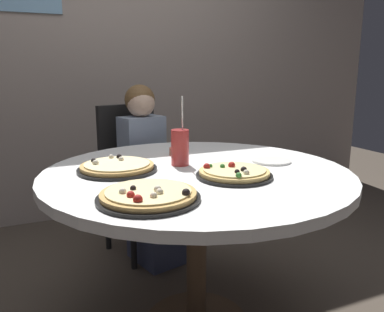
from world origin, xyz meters
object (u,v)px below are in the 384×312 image
at_px(pizza_pepperoni, 148,195).
at_px(plate_small, 271,161).
at_px(chair_wooden, 135,170).
at_px(dining_table, 197,189).
at_px(sauce_bowl, 176,151).
at_px(pizza_veggie, 117,167).
at_px(pizza_cheese, 234,173).
at_px(diner_child, 149,183).
at_px(soda_cup, 180,147).

bearing_deg(pizza_pepperoni, plate_small, 22.97).
bearing_deg(chair_wooden, dining_table, -88.64).
distance_m(dining_table, sauce_bowl, 0.32).
distance_m(dining_table, pizza_veggie, 0.35).
bearing_deg(chair_wooden, pizza_pepperoni, -103.30).
relative_size(pizza_pepperoni, plate_small, 1.92).
bearing_deg(sauce_bowl, pizza_cheese, -82.29).
height_order(dining_table, chair_wooden, chair_wooden).
bearing_deg(chair_wooden, plate_small, -66.78).
height_order(chair_wooden, pizza_veggie, chair_wooden).
bearing_deg(sauce_bowl, pizza_veggie, -152.30).
xyz_separation_m(chair_wooden, diner_child, (0.04, -0.18, -0.05)).
xyz_separation_m(pizza_veggie, sauce_bowl, (0.34, 0.18, 0.00)).
bearing_deg(dining_table, plate_small, -1.25).
xyz_separation_m(pizza_pepperoni, sauce_bowl, (0.34, 0.60, 0.00)).
bearing_deg(soda_cup, pizza_cheese, -66.29).
relative_size(pizza_cheese, pizza_pepperoni, 0.88).
xyz_separation_m(pizza_veggie, plate_small, (0.69, -0.13, -0.01)).
bearing_deg(dining_table, diner_child, 88.61).
height_order(diner_child, pizza_pepperoni, diner_child).
bearing_deg(dining_table, pizza_pepperoni, -136.03).
bearing_deg(dining_table, pizza_veggie, 159.21).
bearing_deg(soda_cup, chair_wooden, 89.23).
xyz_separation_m(chair_wooden, pizza_veggie, (-0.29, -0.80, 0.24)).
xyz_separation_m(diner_child, plate_small, (0.36, -0.75, 0.27)).
bearing_deg(soda_cup, sauce_bowl, 73.22).
bearing_deg(pizza_veggie, sauce_bowl, 27.70).
distance_m(diner_child, soda_cup, 0.73).
bearing_deg(pizza_veggie, dining_table, -20.79).
height_order(pizza_veggie, plate_small, pizza_veggie).
distance_m(pizza_pepperoni, sauce_bowl, 0.69).
bearing_deg(pizza_veggie, plate_small, -10.48).
height_order(diner_child, sauce_bowl, diner_child).
distance_m(pizza_veggie, sauce_bowl, 0.39).
relative_size(pizza_veggie, pizza_pepperoni, 0.97).
xyz_separation_m(pizza_veggie, soda_cup, (0.28, -0.01, 0.06)).
height_order(sauce_bowl, plate_small, sauce_bowl).
distance_m(dining_table, diner_child, 0.77).
bearing_deg(sauce_bowl, chair_wooden, 94.28).
relative_size(dining_table, soda_cup, 4.26).
relative_size(chair_wooden, plate_small, 5.28).
distance_m(dining_table, pizza_cheese, 0.22).
relative_size(pizza_veggie, sauce_bowl, 4.81).
xyz_separation_m(pizza_pepperoni, soda_cup, (0.28, 0.41, 0.06)).
bearing_deg(pizza_pepperoni, soda_cup, 55.72).
bearing_deg(dining_table, sauce_bowl, 85.26).
bearing_deg(diner_child, pizza_veggie, -118.14).
distance_m(pizza_cheese, pizza_pepperoni, 0.42).
height_order(diner_child, soda_cup, diner_child).
relative_size(diner_child, pizza_pepperoni, 3.13).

